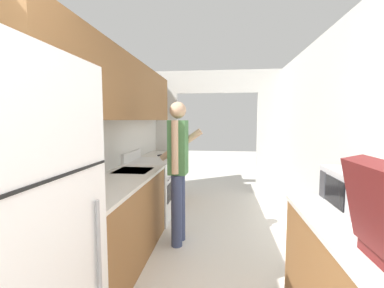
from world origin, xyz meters
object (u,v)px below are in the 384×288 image
(range_oven, at_px, (151,189))
(microwave, at_px, (360,191))
(knife, at_px, (161,155))
(person, at_px, (178,168))

(range_oven, bearing_deg, microwave, -43.44)
(microwave, bearing_deg, knife, 128.34)
(range_oven, bearing_deg, knife, 89.25)
(person, xyz_separation_m, knife, (-0.54, 1.36, -0.03))
(person, bearing_deg, knife, 26.24)
(person, xyz_separation_m, microwave, (1.46, -1.17, 0.10))
(range_oven, xyz_separation_m, knife, (0.01, 0.63, 0.45))
(person, bearing_deg, range_oven, 41.52)
(range_oven, height_order, person, person)
(person, distance_m, knife, 1.46)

